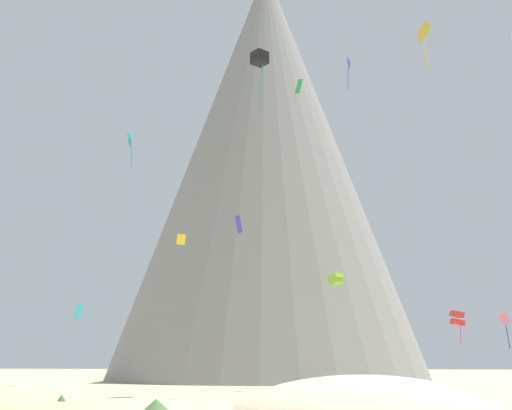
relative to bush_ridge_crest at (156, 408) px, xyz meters
name	(u,v)px	position (x,y,z in m)	size (l,w,h in m)	color
dune_midground	(365,401)	(11.19, 15.75, -0.46)	(16.11, 14.34, 3.15)	beige
bush_ridge_crest	(156,408)	(0.00, 0.00, 0.00)	(2.08, 2.08, 0.91)	#477238
bush_far_right	(61,403)	(-6.28, 2.82, 0.02)	(1.31, 1.31, 0.96)	#477238
rock_massif	(266,180)	(-1.29, 66.30, 30.23)	(60.12, 60.12, 67.87)	gray
kite_rainbow_low	(505,322)	(28.64, 46.01, 6.72)	(1.09, 0.95, 4.05)	#E5668C
kite_green_high	(299,86)	(6.45, 22.65, 27.10)	(0.81, 0.55, 1.59)	green
kite_lime_low	(336,280)	(9.32, 45.62, 11.85)	(1.96, 1.95, 1.55)	#8CD133
kite_cyan_low	(79,311)	(-12.21, 19.48, 6.42)	(0.72, 0.67, 1.32)	#33BCDB
kite_blue_high	(350,63)	(11.64, 38.42, 36.56)	(0.68, 1.38, 4.14)	blue
kite_black_high	(260,58)	(2.36, 26.35, 31.91)	(1.97, 1.97, 5.71)	black
kite_red_low	(457,318)	(23.72, 48.52, 7.30)	(1.71, 1.63, 4.08)	red
kite_gold_high	(424,33)	(17.12, 16.22, 28.52)	(1.20, 1.71, 4.35)	gold
kite_yellow_mid	(181,239)	(-6.93, 33.53, 14.96)	(0.98, 0.70, 1.14)	yellow
kite_teal_high	(131,139)	(-17.69, 47.87, 31.46)	(0.83, 2.28, 5.30)	teal
kite_indigo_mid	(239,224)	(1.35, 19.55, 13.57)	(0.73, 0.43, 1.58)	#5138B2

